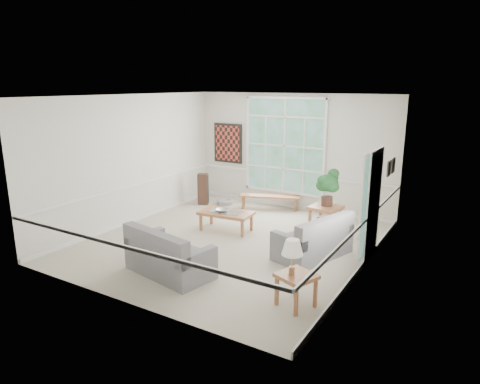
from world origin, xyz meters
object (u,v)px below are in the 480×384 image
coffee_table (226,221)px  end_table (325,219)px  loveseat_right (313,236)px  side_table (296,290)px  loveseat_front (170,250)px

coffee_table → end_table: bearing=21.3°
end_table → coffee_table: bearing=-152.9°
loveseat_right → side_table: size_ratio=2.98×
loveseat_right → coffee_table: 2.26m
loveseat_front → coffee_table: size_ratio=1.32×
loveseat_right → end_table: 1.42m
loveseat_front → coffee_table: 2.43m
loveseat_right → end_table: size_ratio=2.49×
coffee_table → side_table: (2.73, -2.32, 0.04)m
loveseat_right → side_table: (0.50, -1.93, -0.16)m
loveseat_front → side_table: (2.35, 0.07, -0.16)m
loveseat_right → end_table: loveseat_right is taller
loveseat_right → coffee_table: (-2.22, 0.39, -0.19)m
coffee_table → loveseat_right: bearing=-15.7°
end_table → side_table: size_ratio=1.20×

